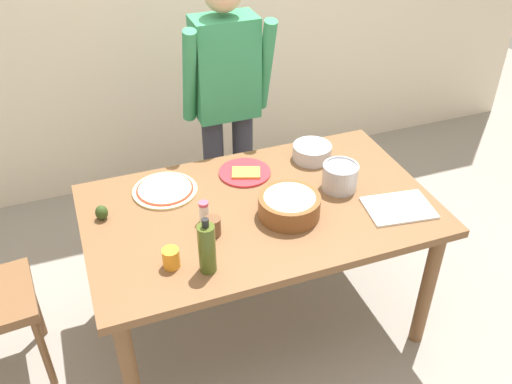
{
  "coord_description": "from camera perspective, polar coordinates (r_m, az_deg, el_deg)",
  "views": [
    {
      "loc": [
        -0.73,
        -1.93,
        2.32
      ],
      "look_at": [
        0.0,
        0.05,
        0.81
      ],
      "focal_mm": 39.33,
      "sensor_mm": 36.0,
      "label": 1
    }
  ],
  "objects": [
    {
      "name": "person_cook",
      "position": [
        3.13,
        -3.01,
        9.34
      ],
      "size": [
        0.49,
        0.25,
        1.62
      ],
      "color": "#2D2D38",
      "rests_on": "ground"
    },
    {
      "name": "pizza_raw_on_board",
      "position": [
        2.71,
        -9.24,
        0.2
      ],
      "size": [
        0.31,
        0.31,
        0.02
      ],
      "color": "beige",
      "rests_on": "dining_table"
    },
    {
      "name": "ground",
      "position": [
        3.1,
        0.33,
        -12.78
      ],
      "size": [
        8.0,
        8.0,
        0.0
      ],
      "primitive_type": "plane",
      "color": "gray"
    },
    {
      "name": "steel_pot",
      "position": [
        2.7,
        8.54,
        1.59
      ],
      "size": [
        0.17,
        0.17,
        0.13
      ],
      "color": "#B7B7BC",
      "rests_on": "dining_table"
    },
    {
      "name": "dining_table",
      "position": [
        2.64,
        0.38,
        -3.08
      ],
      "size": [
        1.6,
        0.96,
        0.76
      ],
      "color": "brown",
      "rests_on": "ground"
    },
    {
      "name": "plate_with_slice",
      "position": [
        2.8,
        -1.13,
        1.99
      ],
      "size": [
        0.26,
        0.26,
        0.02
      ],
      "color": "red",
      "rests_on": "dining_table"
    },
    {
      "name": "cup_small_brown",
      "position": [
        2.41,
        -4.41,
        -3.5
      ],
      "size": [
        0.07,
        0.07,
        0.08
      ],
      "primitive_type": "cylinder",
      "color": "brown",
      "rests_on": "dining_table"
    },
    {
      "name": "cutting_board_white",
      "position": [
        2.65,
        14.3,
        -1.57
      ],
      "size": [
        0.33,
        0.26,
        0.01
      ],
      "primitive_type": "cube",
      "rotation": [
        0.0,
        0.0,
        -0.13
      ],
      "color": "white",
      "rests_on": "dining_table"
    },
    {
      "name": "cup_orange",
      "position": [
        2.28,
        -8.63,
        -6.66
      ],
      "size": [
        0.07,
        0.07,
        0.08
      ],
      "primitive_type": "cylinder",
      "color": "orange",
      "rests_on": "dining_table"
    },
    {
      "name": "avocado",
      "position": [
        2.59,
        -15.43,
        -2.02
      ],
      "size": [
        0.06,
        0.06,
        0.07
      ],
      "primitive_type": "ellipsoid",
      "color": "#2D4219",
      "rests_on": "dining_table"
    },
    {
      "name": "mixing_bowl_steel",
      "position": [
        2.92,
        5.72,
        4.06
      ],
      "size": [
        0.2,
        0.2,
        0.08
      ],
      "color": "#B7B7BC",
      "rests_on": "dining_table"
    },
    {
      "name": "olive_oil_bottle",
      "position": [
        2.2,
        -5.01,
        -5.69
      ],
      "size": [
        0.07,
        0.07,
        0.26
      ],
      "color": "#47561E",
      "rests_on": "dining_table"
    },
    {
      "name": "salt_shaker",
      "position": [
        2.48,
        -5.32,
        -2.04
      ],
      "size": [
        0.04,
        0.04,
        0.11
      ],
      "color": "white",
      "rests_on": "dining_table"
    },
    {
      "name": "popcorn_bowl",
      "position": [
        2.5,
        3.41,
        -1.21
      ],
      "size": [
        0.28,
        0.28,
        0.11
      ],
      "color": "brown",
      "rests_on": "dining_table"
    }
  ]
}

